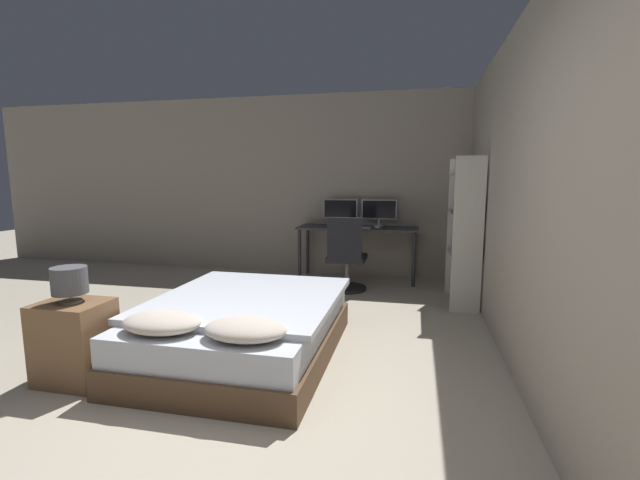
# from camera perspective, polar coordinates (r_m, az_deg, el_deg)

# --- Properties ---
(ground_plane) EXTENTS (20.00, 20.00, 0.00)m
(ground_plane) POSITION_cam_1_polar(r_m,az_deg,el_deg) (2.77, -16.28, -24.10)
(ground_plane) COLOR #B2A893
(wall_back) EXTENTS (12.00, 0.06, 2.70)m
(wall_back) POSITION_cam_1_polar(r_m,az_deg,el_deg) (6.52, 2.18, 7.24)
(wall_back) COLOR #9E9384
(wall_back) RESTS_ON ground_plane
(wall_side_right) EXTENTS (0.06, 12.00, 2.70)m
(wall_side_right) POSITION_cam_1_polar(r_m,az_deg,el_deg) (3.62, 25.00, 5.61)
(wall_side_right) COLOR #9E9384
(wall_side_right) RESTS_ON ground_plane
(bed) EXTENTS (1.48, 1.91, 0.56)m
(bed) POSITION_cam_1_polar(r_m,az_deg,el_deg) (3.66, -10.14, -11.39)
(bed) COLOR brown
(bed) RESTS_ON ground_plane
(nightstand) EXTENTS (0.48, 0.38, 0.59)m
(nightstand) POSITION_cam_1_polar(r_m,az_deg,el_deg) (3.63, -29.88, -11.71)
(nightstand) COLOR brown
(nightstand) RESTS_ON ground_plane
(bedside_lamp) EXTENTS (0.24, 0.24, 0.26)m
(bedside_lamp) POSITION_cam_1_polar(r_m,az_deg,el_deg) (3.51, -30.42, -4.73)
(bedside_lamp) COLOR gray
(bedside_lamp) RESTS_ON nightstand
(desk) EXTENTS (1.70, 0.57, 0.77)m
(desk) POSITION_cam_1_polar(r_m,az_deg,el_deg) (6.16, 5.03, 0.89)
(desk) COLOR #38383D
(desk) RESTS_ON ground_plane
(monitor_left) EXTENTS (0.50, 0.16, 0.38)m
(monitor_left) POSITION_cam_1_polar(r_m,az_deg,el_deg) (6.35, 2.73, 4.00)
(monitor_left) COLOR #B7B7BC
(monitor_left) RESTS_ON desk
(monitor_right) EXTENTS (0.50, 0.16, 0.38)m
(monitor_right) POSITION_cam_1_polar(r_m,az_deg,el_deg) (6.28, 7.88, 3.89)
(monitor_right) COLOR #B7B7BC
(monitor_right) RESTS_ON desk
(keyboard) EXTENTS (0.41, 0.13, 0.02)m
(keyboard) POSITION_cam_1_polar(r_m,az_deg,el_deg) (5.97, 4.81, 1.64)
(keyboard) COLOR #B7B7BC
(keyboard) RESTS_ON desk
(computer_mouse) EXTENTS (0.07, 0.05, 0.04)m
(computer_mouse) POSITION_cam_1_polar(r_m,az_deg,el_deg) (5.93, 7.62, 1.65)
(computer_mouse) COLOR #B7B7BC
(computer_mouse) RESTS_ON desk
(office_chair) EXTENTS (0.52, 0.52, 0.98)m
(office_chair) POSITION_cam_1_polar(r_m,az_deg,el_deg) (5.58, 3.51, -2.84)
(office_chair) COLOR black
(office_chair) RESTS_ON ground_plane
(bookshelf) EXTENTS (0.32, 0.85, 1.70)m
(bookshelf) POSITION_cam_1_polar(r_m,az_deg,el_deg) (5.17, 18.77, 1.90)
(bookshelf) COLOR beige
(bookshelf) RESTS_ON ground_plane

